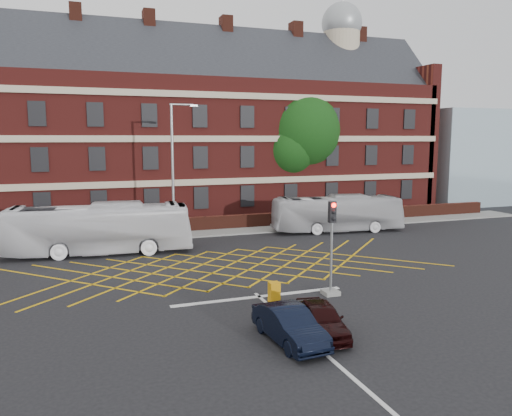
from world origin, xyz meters
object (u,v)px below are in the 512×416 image
object	(u,v)px
car_maroon	(321,319)
utility_cabinet	(274,292)
car_navy	(290,325)
bus_left	(99,229)
bus_right	(337,213)
street_lamp	(174,195)
traffic_light_near	(331,257)
deciduous_tree	(299,137)

from	to	relation	value
car_maroon	utility_cabinet	distance (m)	3.86
car_navy	utility_cabinet	bearing A→B (deg)	71.13
bus_left	utility_cabinet	world-z (taller)	bus_left
car_navy	bus_right	bearing A→B (deg)	52.41
street_lamp	utility_cabinet	xyz separation A→B (m)	(1.68, -14.15, -2.79)
traffic_light_near	utility_cabinet	xyz separation A→B (m)	(-2.81, -0.14, -1.32)
deciduous_tree	car_navy	bearing A→B (deg)	-115.05
traffic_light_near	bus_right	bearing A→B (deg)	60.21
deciduous_tree	street_lamp	world-z (taller)	deciduous_tree
car_navy	street_lamp	world-z (taller)	street_lamp
bus_left	utility_cabinet	distance (m)	13.90
street_lamp	traffic_light_near	bearing A→B (deg)	-72.21
car_maroon	street_lamp	size ratio (longest dim) A/B	0.37
deciduous_tree	bus_right	bearing A→B (deg)	-95.00
traffic_light_near	utility_cabinet	world-z (taller)	traffic_light_near
street_lamp	utility_cabinet	world-z (taller)	street_lamp
car_maroon	deciduous_tree	xyz separation A→B (m)	(11.12, 26.40, 6.59)
car_maroon	deciduous_tree	distance (m)	29.39
traffic_light_near	street_lamp	world-z (taller)	street_lamp
car_navy	street_lamp	bearing A→B (deg)	87.50
bus_right	street_lamp	bearing A→B (deg)	97.38
car_navy	street_lamp	xyz separation A→B (m)	(-0.62, 18.25, 2.62)
bus_right	traffic_light_near	size ratio (longest dim) A/B	2.32
bus_left	car_maroon	xyz separation A→B (m)	(7.01, -15.97, -0.97)
bus_right	street_lamp	world-z (taller)	street_lamp
utility_cabinet	street_lamp	bearing A→B (deg)	96.77
traffic_light_near	street_lamp	xyz separation A→B (m)	(-4.49, 14.00, 1.47)
bus_right	car_maroon	size ratio (longest dim) A/B	2.85
deciduous_tree	utility_cabinet	distance (m)	26.15
deciduous_tree	traffic_light_near	size ratio (longest dim) A/B	2.66
bus_left	bus_right	distance (m)	17.45
bus_right	deciduous_tree	distance (m)	10.52
traffic_light_near	utility_cabinet	bearing A→B (deg)	-177.05
utility_cabinet	traffic_light_near	bearing A→B (deg)	2.95
bus_right	car_navy	size ratio (longest dim) A/B	2.66
bus_right	street_lamp	xyz separation A→B (m)	(-12.32, 0.33, 1.86)
car_maroon	utility_cabinet	size ratio (longest dim) A/B	3.87
car_navy	utility_cabinet	world-z (taller)	car_navy
bus_right	traffic_light_near	world-z (taller)	traffic_light_near
utility_cabinet	car_maroon	bearing A→B (deg)	-85.78
bus_left	car_maroon	distance (m)	17.46
street_lamp	deciduous_tree	bearing A→B (deg)	32.72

